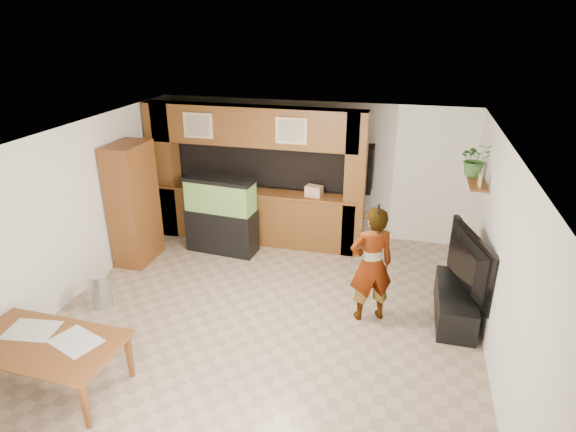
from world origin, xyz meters
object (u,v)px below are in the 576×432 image
(pantry_cabinet, at_px, (133,204))
(dining_table, at_px, (46,367))
(television, at_px, (461,263))
(person, at_px, (371,265))
(aquarium, at_px, (221,216))

(pantry_cabinet, xyz_separation_m, dining_table, (0.70, -3.21, -0.74))
(television, distance_m, dining_table, 5.41)
(television, relative_size, dining_table, 0.82)
(television, xyz_separation_m, dining_table, (-4.65, -2.70, -0.57))
(television, distance_m, person, 1.24)
(pantry_cabinet, bearing_deg, aquarium, 27.40)
(aquarium, relative_size, dining_table, 0.79)
(aquarium, height_order, television, aquarium)
(aquarium, bearing_deg, television, -11.40)
(person, bearing_deg, dining_table, 10.88)
(person, height_order, dining_table, person)
(person, xyz_separation_m, dining_table, (-3.45, -2.39, -0.54))
(aquarium, distance_m, television, 4.20)
(television, bearing_deg, aquarium, 56.45)
(dining_table, bearing_deg, aquarium, 82.32)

